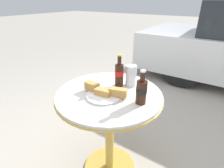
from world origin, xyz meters
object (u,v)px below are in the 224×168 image
(bistro_table, at_px, (109,114))
(cola_bottle_right, at_px, (119,74))
(cola_bottle_left, at_px, (141,91))
(drinking_glass, at_px, (131,77))
(lunch_plate_near, at_px, (104,93))

(bistro_table, relative_size, cola_bottle_right, 3.17)
(cola_bottle_left, xyz_separation_m, drinking_glass, (-0.16, 0.18, -0.01))
(lunch_plate_near, bearing_deg, bistro_table, 83.90)
(cola_bottle_right, bearing_deg, bistro_table, -87.78)
(cola_bottle_left, bearing_deg, lunch_plate_near, -167.63)
(cola_bottle_left, bearing_deg, drinking_glass, 132.57)
(bistro_table, bearing_deg, cola_bottle_left, -0.49)
(drinking_glass, height_order, lunch_plate_near, drinking_glass)
(cola_bottle_left, relative_size, lunch_plate_near, 0.70)
(bistro_table, height_order, cola_bottle_right, cola_bottle_right)
(bistro_table, height_order, cola_bottle_left, cola_bottle_left)
(cola_bottle_right, height_order, drinking_glass, cola_bottle_right)
(cola_bottle_right, distance_m, drinking_glass, 0.09)
(cola_bottle_left, relative_size, cola_bottle_right, 0.91)
(drinking_glass, xyz_separation_m, lunch_plate_near, (-0.08, -0.23, -0.05))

